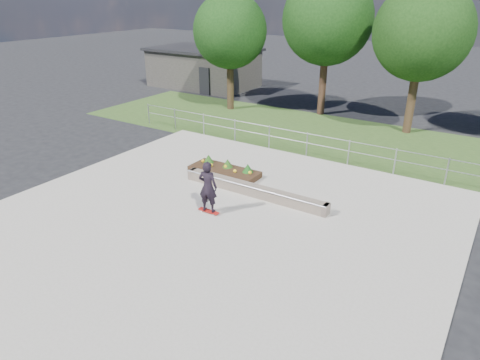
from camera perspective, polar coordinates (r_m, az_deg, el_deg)
name	(u,v)px	position (r m, az deg, el deg)	size (l,w,h in m)	color
ground	(211,224)	(14.37, -3.95, -5.88)	(120.00, 120.00, 0.00)	black
grass_verge	(334,137)	(23.35, 12.43, 5.58)	(30.00, 8.00, 0.02)	#2C451B
concrete_slab	(211,223)	(14.35, -3.95, -5.77)	(15.00, 15.00, 0.06)	gray
fence	(307,141)	(20.02, 8.93, 5.09)	(20.06, 0.06, 1.20)	#9D9EA5
building	(204,67)	(35.72, -4.88, 14.75)	(8.40, 5.40, 3.00)	#2F2D2A
tree_far_left	(230,31)	(27.80, -1.36, 19.19)	(4.55, 4.55, 7.15)	black
tree_mid_left	(328,20)	(26.92, 11.60, 20.21)	(5.25, 5.25, 8.25)	black
tree_mid_right	(422,32)	(24.42, 23.16, 17.65)	(4.90, 4.90, 7.70)	#312013
grind_ledge	(253,190)	(16.08, 1.77, -1.37)	(6.00, 0.44, 0.43)	brown
planter_bed	(225,170)	(17.94, -2.02, 1.34)	(3.00, 1.20, 0.61)	black
skateboarder	(208,187)	(14.50, -4.31, -0.93)	(0.80, 0.57, 1.91)	silver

